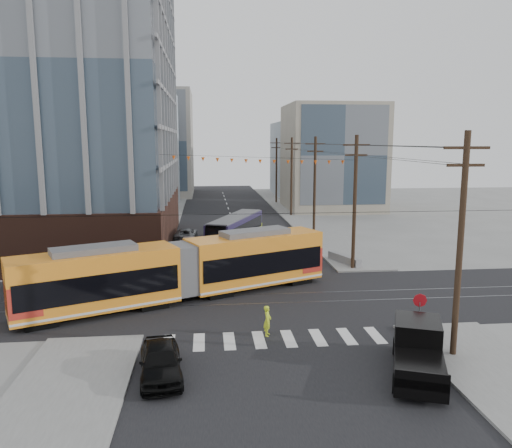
{
  "coord_description": "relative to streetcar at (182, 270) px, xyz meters",
  "views": [
    {
      "loc": [
        -3.52,
        -28.12,
        10.51
      ],
      "look_at": [
        0.2,
        8.48,
        4.37
      ],
      "focal_mm": 35.0,
      "sensor_mm": 36.0,
      "label": 1
    }
  ],
  "objects": [
    {
      "name": "city_bus",
      "position": [
        4.6,
        16.92,
        -0.47
      ],
      "size": [
        6.45,
        11.16,
        3.14
      ],
      "primitive_type": null,
      "rotation": [
        0.0,
        0.0,
        -0.39
      ],
      "color": "#21193D",
      "rests_on": "ground"
    },
    {
      "name": "bg_bldg_nw_far",
      "position": [
        -8.83,
        67.54,
        7.96
      ],
      "size": [
        16.0,
        18.0,
        20.0
      ],
      "primitive_type": "cube",
      "color": "gray",
      "rests_on": "ground"
    },
    {
      "name": "jersey_barrier",
      "position": [
        13.47,
        8.37,
        -1.64
      ],
      "size": [
        2.27,
        4.06,
        0.8
      ],
      "primitive_type": "cube",
      "rotation": [
        0.0,
        0.0,
        0.37
      ],
      "color": "gray",
      "rests_on": "ground"
    },
    {
      "name": "parked_car_white",
      "position": [
        -0.04,
        15.39,
        -1.37
      ],
      "size": [
        2.05,
        4.7,
        1.35
      ],
      "primitive_type": "imported",
      "rotation": [
        0.0,
        0.0,
        3.11
      ],
      "color": "silver",
      "rests_on": "ground"
    },
    {
      "name": "pickup_truck",
      "position": [
        11.13,
        -12.14,
        -1.04
      ],
      "size": [
        4.13,
        6.3,
        2.01
      ],
      "primitive_type": null,
      "rotation": [
        0.0,
        0.0,
        -0.37
      ],
      "color": "black",
      "rests_on": "ground"
    },
    {
      "name": "office_building",
      "position": [
        -16.83,
        18.54,
        12.26
      ],
      "size": [
        30.0,
        25.0,
        28.6
      ],
      "primitive_type": "cube",
      "color": "#381E16",
      "rests_on": "ground"
    },
    {
      "name": "parked_car_grey",
      "position": [
        -0.52,
        20.12,
        -1.36
      ],
      "size": [
        2.48,
        5.01,
        1.37
      ],
      "primitive_type": "imported",
      "rotation": [
        0.0,
        0.0,
        3.1
      ],
      "color": "#5B5F63",
      "rests_on": "ground"
    },
    {
      "name": "pedestrian",
      "position": [
        4.88,
        -6.87,
        -1.2
      ],
      "size": [
        0.57,
        0.71,
        1.69
      ],
      "primitive_type": "imported",
      "rotation": [
        0.0,
        0.0,
        1.27
      ],
      "color": "#C2DB24",
      "rests_on": "ground"
    },
    {
      "name": "parked_car_silver",
      "position": [
        -0.79,
        8.34,
        -1.33
      ],
      "size": [
        2.36,
        4.55,
        1.43
      ],
      "primitive_type": "imported",
      "rotation": [
        0.0,
        0.0,
        2.94
      ],
      "color": "#ADB7BF",
      "rests_on": "ground"
    },
    {
      "name": "ground",
      "position": [
        5.17,
        -4.46,
        -2.04
      ],
      "size": [
        160.0,
        160.0,
        0.0
      ],
      "primitive_type": "plane",
      "color": "slate"
    },
    {
      "name": "stop_sign",
      "position": [
        12.78,
        -8.39,
        -0.83
      ],
      "size": [
        0.84,
        0.84,
        2.43
      ],
      "primitive_type": null,
      "rotation": [
        0.0,
        0.0,
        -0.15
      ],
      "color": "#9D0D15",
      "rests_on": "ground"
    },
    {
      "name": "bg_bldg_ne_far",
      "position": [
        23.17,
        63.54,
        4.96
      ],
      "size": [
        16.0,
        16.0,
        14.0
      ],
      "primitive_type": "cube",
      "color": "#8C99A5",
      "rests_on": "ground"
    },
    {
      "name": "streetcar",
      "position": [
        0.0,
        0.0,
        0.0
      ],
      "size": [
        20.54,
        11.47,
        4.08
      ],
      "primitive_type": null,
      "rotation": [
        0.0,
        0.0,
        0.43
      ],
      "color": "orange",
      "rests_on": "ground"
    },
    {
      "name": "utility_pole_near",
      "position": [
        13.67,
        -10.46,
        3.46
      ],
      "size": [
        0.3,
        0.3,
        11.0
      ],
      "primitive_type": "cylinder",
      "color": "black",
      "rests_on": "ground"
    },
    {
      "name": "black_sedan",
      "position": [
        -0.49,
        -11.24,
        -1.26
      ],
      "size": [
        2.34,
        4.76,
        1.56
      ],
      "primitive_type": "imported",
      "rotation": [
        0.0,
        0.0,
        0.11
      ],
      "color": "black",
      "rests_on": "ground"
    },
    {
      "name": "bg_bldg_nw_near",
      "position": [
        -11.83,
        47.54,
        6.96
      ],
      "size": [
        18.0,
        16.0,
        18.0
      ],
      "primitive_type": "cube",
      "color": "#8C99A5",
      "rests_on": "ground"
    },
    {
      "name": "utility_pole_far",
      "position": [
        13.67,
        51.54,
        3.46
      ],
      "size": [
        0.3,
        0.3,
        11.0
      ],
      "primitive_type": "cylinder",
      "color": "black",
      "rests_on": "ground"
    },
    {
      "name": "bg_bldg_ne_near",
      "position": [
        21.17,
        43.54,
        5.96
      ],
      "size": [
        14.0,
        14.0,
        16.0
      ],
      "primitive_type": "cube",
      "color": "gray",
      "rests_on": "ground"
    }
  ]
}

